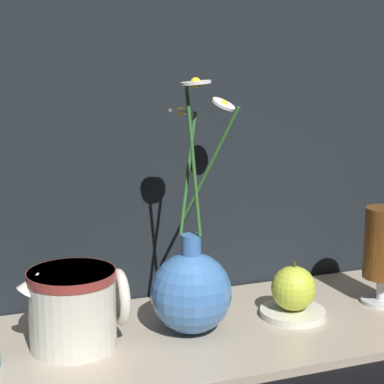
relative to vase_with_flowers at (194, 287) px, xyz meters
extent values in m
plane|color=black|center=(0.00, 0.00, -0.08)|extent=(6.00, 6.00, 0.00)
cube|color=tan|center=(0.00, 0.00, -0.07)|extent=(0.78, 0.30, 0.01)
sphere|color=#3F72B7|center=(0.00, 0.00, -0.01)|extent=(0.11, 0.11, 0.11)
cylinder|color=#3F72B7|center=(0.00, 0.00, 0.06)|extent=(0.03, 0.03, 0.04)
cylinder|color=#336B2D|center=(0.00, -0.01, 0.18)|extent=(0.02, 0.01, 0.21)
cylinder|color=white|center=(-0.01, -0.02, 0.28)|extent=(0.05, 0.05, 0.01)
sphere|color=yellow|center=(-0.01, -0.02, 0.28)|extent=(0.01, 0.01, 0.01)
cylinder|color=#336B2D|center=(0.00, 0.01, 0.16)|extent=(0.03, 0.02, 0.17)
cylinder|color=white|center=(-0.01, 0.02, 0.24)|extent=(0.05, 0.05, 0.01)
sphere|color=yellow|center=(-0.01, 0.02, 0.24)|extent=(0.01, 0.01, 0.01)
cylinder|color=#336B2D|center=(0.03, 0.03, 0.16)|extent=(0.07, 0.07, 0.18)
cylinder|color=white|center=(0.07, 0.06, 0.25)|extent=(0.05, 0.05, 0.02)
sphere|color=yellow|center=(0.07, 0.06, 0.25)|extent=(0.01, 0.01, 0.01)
cylinder|color=beige|center=(-0.17, 0.01, -0.01)|extent=(0.12, 0.12, 0.11)
cylinder|color=maroon|center=(-0.17, 0.01, 0.04)|extent=(0.12, 0.12, 0.01)
torus|color=beige|center=(-0.10, 0.01, 0.00)|extent=(0.01, 0.08, 0.08)
cone|color=beige|center=(-0.22, 0.01, 0.03)|extent=(0.04, 0.03, 0.04)
cylinder|color=silver|center=(0.32, -0.01, -0.06)|extent=(0.06, 0.06, 0.01)
cylinder|color=silver|center=(0.32, -0.01, -0.04)|extent=(0.02, 0.02, 0.04)
cylinder|color=silver|center=(0.16, 0.00, -0.06)|extent=(0.10, 0.10, 0.01)
sphere|color=#B7C638|center=(0.16, 0.00, -0.02)|extent=(0.07, 0.07, 0.07)
cylinder|color=#4C3819|center=(0.16, 0.00, 0.02)|extent=(0.00, 0.00, 0.01)
camera|label=1|loc=(-0.30, -0.80, 0.31)|focal=60.00mm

